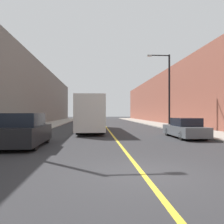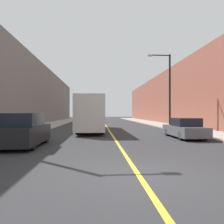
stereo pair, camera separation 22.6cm
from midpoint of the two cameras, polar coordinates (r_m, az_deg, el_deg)
ground_plane at (r=6.88m, az=7.77°, el=-15.79°), size 200.00×200.00×0.00m
sidewalk_left at (r=37.22m, az=-14.81°, el=-2.98°), size 3.89×72.00×0.13m
sidewalk_right at (r=37.81m, az=11.14°, el=-2.94°), size 3.89×72.00×0.13m
building_row_left at (r=38.26m, az=-20.63°, el=4.66°), size 4.00×72.00×10.20m
building_row_right at (r=39.07m, az=16.75°, el=3.77°), size 4.00×72.00×9.14m
road_center_line at (r=36.56m, az=-1.73°, el=-3.12°), size 0.16×72.00×0.01m
bus at (r=22.77m, az=-5.14°, el=-0.37°), size 2.47×12.41×3.33m
parked_suv_left at (r=12.86m, az=-21.74°, el=-4.66°), size 1.99×4.49×1.83m
car_right_near at (r=16.99m, az=18.78°, el=-4.19°), size 1.84×4.66×1.48m
street_lamp_right at (r=25.06m, az=14.66°, el=6.44°), size 2.59×0.24×8.19m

